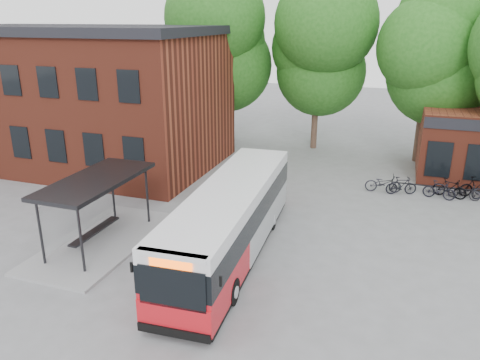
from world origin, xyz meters
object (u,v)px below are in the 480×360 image
(bicycle_0, at_px, (383,183))
(bicycle_4, at_px, (464,191))
(city_bus, at_px, (231,222))
(bicycle_5, at_px, (450,188))
(bicycle_1, at_px, (401,186))
(bicycle_3, at_px, (439,190))
(bicycle_7, at_px, (477,187))
(bus_shelter, at_px, (99,211))

(bicycle_0, relative_size, bicycle_4, 1.19)
(bicycle_0, height_order, bicycle_4, bicycle_0)
(city_bus, distance_m, bicycle_5, 12.99)
(city_bus, height_order, bicycle_1, city_bus)
(city_bus, xyz_separation_m, bicycle_0, (5.31, 9.36, -0.93))
(bicycle_3, distance_m, bicycle_7, 2.13)
(city_bus, distance_m, bicycle_0, 10.80)
(city_bus, bearing_deg, bicycle_1, 52.98)
(bicycle_1, relative_size, bicycle_3, 1.01)
(bicycle_4, bearing_deg, bus_shelter, 139.91)
(bicycle_3, bearing_deg, bicycle_4, -60.25)
(bicycle_0, distance_m, bicycle_7, 4.77)
(bicycle_7, bearing_deg, bicycle_1, 84.99)
(bicycle_1, height_order, bicycle_7, bicycle_7)
(bicycle_1, xyz_separation_m, bicycle_7, (3.75, 0.96, 0.07))
(city_bus, xyz_separation_m, bicycle_7, (9.99, 10.25, -0.87))
(bicycle_0, height_order, bicycle_1, bicycle_0)
(bicycle_0, relative_size, bicycle_1, 1.16)
(city_bus, relative_size, bicycle_0, 5.94)
(bicycle_0, bearing_deg, bicycle_5, -92.73)
(city_bus, relative_size, bicycle_3, 6.93)
(bicycle_0, height_order, bicycle_5, bicycle_5)
(bicycle_0, bearing_deg, city_bus, 142.69)
(bus_shelter, xyz_separation_m, city_bus, (5.47, 0.84, -0.02))
(bicycle_0, xyz_separation_m, bicycle_3, (2.81, -0.11, -0.01))
(city_bus, bearing_deg, bicycle_5, 45.06)
(bicycle_1, xyz_separation_m, bicycle_3, (1.88, -0.04, -0.00))
(city_bus, bearing_deg, bicycle_3, 45.60)
(bicycle_7, bearing_deg, bicycle_4, 112.74)
(bicycle_5, height_order, bicycle_7, bicycle_7)
(bicycle_3, distance_m, bicycle_5, 0.66)
(bicycle_7, bearing_deg, bicycle_5, 94.28)
(bicycle_5, bearing_deg, bicycle_0, 113.95)
(bicycle_4, distance_m, bicycle_5, 0.72)
(bicycle_1, bearing_deg, bicycle_5, -99.93)
(bicycle_4, relative_size, bicycle_5, 0.92)
(bicycle_1, distance_m, bicycle_3, 1.88)
(bus_shelter, distance_m, city_bus, 5.53)
(bus_shelter, height_order, bicycle_7, bus_shelter)
(bicycle_3, relative_size, bicycle_7, 0.87)
(bus_shelter, relative_size, bicycle_4, 4.40)
(bicycle_1, distance_m, bicycle_5, 2.43)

